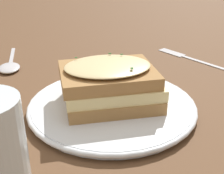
% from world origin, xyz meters
% --- Properties ---
extents(ground_plane, '(2.40, 2.40, 0.00)m').
position_xyz_m(ground_plane, '(0.00, 0.00, 0.00)').
color(ground_plane, brown).
extents(dinner_plate, '(0.26, 0.26, 0.01)m').
position_xyz_m(dinner_plate, '(0.02, 0.01, 0.01)').
color(dinner_plate, white).
rests_on(dinner_plate, ground_plane).
extents(sandwich, '(0.17, 0.18, 0.07)m').
position_xyz_m(sandwich, '(0.02, 0.01, 0.04)').
color(sandwich, '#A37542').
rests_on(sandwich, dinner_plate).
extents(fork, '(0.17, 0.02, 0.00)m').
position_xyz_m(fork, '(-0.07, 0.30, 0.00)').
color(fork, silver).
rests_on(fork, ground_plane).
extents(spoon, '(0.17, 0.10, 0.01)m').
position_xyz_m(spoon, '(-0.25, -0.04, 0.00)').
color(spoon, silver).
rests_on(spoon, ground_plane).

